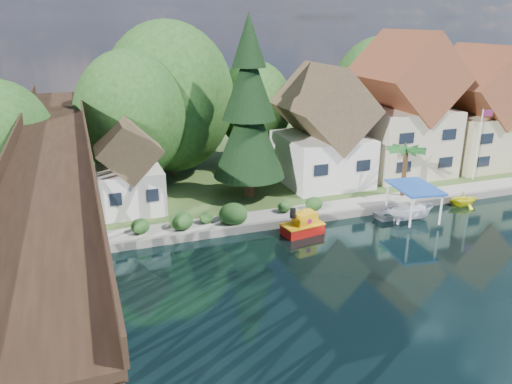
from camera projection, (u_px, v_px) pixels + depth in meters
ground at (335, 273)px, 31.89m from camera, size 140.00×140.00×0.00m
bank at (204, 147)px, 62.00m from camera, size 140.00×52.00×0.50m
seawall at (332, 216)px, 40.17m from camera, size 60.00×0.40×0.62m
promenade at (346, 205)px, 41.89m from camera, size 50.00×2.60×0.06m
trestle_bridge at (59, 197)px, 29.60m from camera, size 4.12×44.18×9.30m
house_left at (323, 134)px, 46.63m from camera, size 7.64×8.64×11.02m
house_center at (402, 114)px, 49.53m from camera, size 8.65×9.18×13.89m
house_right at (477, 115)px, 52.17m from camera, size 8.15×8.64×12.45m
shed at (129, 171)px, 39.98m from camera, size 5.09×5.40×7.85m
bg_trees at (244, 106)px, 48.67m from camera, size 49.90×13.30×10.57m
shrubs at (225, 214)px, 38.23m from camera, size 15.76×2.47×1.70m
conifer at (249, 113)px, 41.77m from camera, size 6.25×6.25×15.38m
palm_tree at (406, 151)px, 42.93m from camera, size 4.20×4.20×4.65m
flagpole at (480, 137)px, 47.40m from camera, size 1.07×0.25×6.88m
tugboat at (303, 225)px, 37.49m from camera, size 3.31×2.14×2.25m
boat_white_a at (398, 211)px, 40.91m from camera, size 4.79×3.73×0.91m
boat_canopy at (413, 206)px, 39.86m from camera, size 3.74×4.81×2.87m
boat_yellow at (464, 198)px, 43.15m from camera, size 3.03×2.74×1.40m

